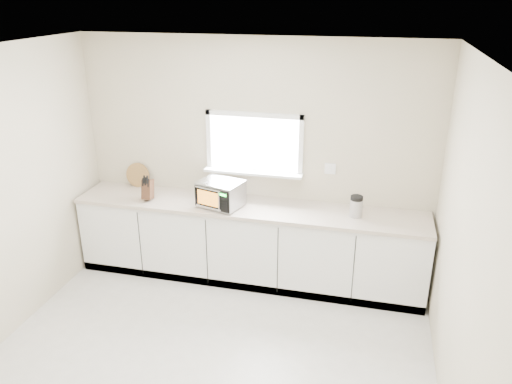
% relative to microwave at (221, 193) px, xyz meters
% --- Properties ---
extents(ground, '(4.00, 4.00, 0.00)m').
position_rel_microwave_xyz_m(ground, '(0.29, -1.60, -1.07)').
color(ground, beige).
rests_on(ground, ground).
extents(back_wall, '(4.00, 0.17, 2.70)m').
position_rel_microwave_xyz_m(back_wall, '(0.29, 0.39, 0.29)').
color(back_wall, '#B6AD91').
rests_on(back_wall, ground).
extents(cabinets, '(3.92, 0.60, 0.88)m').
position_rel_microwave_xyz_m(cabinets, '(0.29, 0.10, -0.63)').
color(cabinets, white).
rests_on(cabinets, ground).
extents(countertop, '(3.92, 0.64, 0.04)m').
position_rel_microwave_xyz_m(countertop, '(0.29, 0.09, -0.17)').
color(countertop, beige).
rests_on(countertop, cabinets).
extents(microwave, '(0.53, 0.46, 0.29)m').
position_rel_microwave_xyz_m(microwave, '(0.00, 0.00, 0.00)').
color(microwave, black).
rests_on(microwave, countertop).
extents(knife_block, '(0.13, 0.22, 0.31)m').
position_rel_microwave_xyz_m(knife_block, '(-0.86, -0.01, -0.02)').
color(knife_block, '#482A19').
rests_on(knife_block, countertop).
extents(cutting_board, '(0.29, 0.07, 0.29)m').
position_rel_microwave_xyz_m(cutting_board, '(-1.15, 0.34, -0.01)').
color(cutting_board, olive).
rests_on(cutting_board, countertop).
extents(coffee_grinder, '(0.16, 0.16, 0.23)m').
position_rel_microwave_xyz_m(coffee_grinder, '(1.45, 0.09, -0.04)').
color(coffee_grinder, '#AEB0B5').
rests_on(coffee_grinder, countertop).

